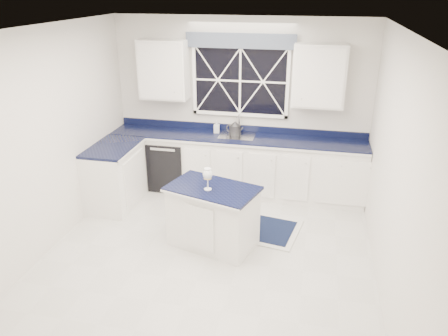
% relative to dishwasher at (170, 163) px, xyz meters
% --- Properties ---
extents(ground, '(4.50, 4.50, 0.00)m').
position_rel_dishwasher_xyz_m(ground, '(1.10, -1.95, -0.41)').
color(ground, beige).
rests_on(ground, ground).
extents(back_wall, '(4.00, 0.10, 2.70)m').
position_rel_dishwasher_xyz_m(back_wall, '(1.10, 0.30, 0.94)').
color(back_wall, silver).
rests_on(back_wall, ground).
extents(base_cabinets, '(3.99, 1.60, 0.90)m').
position_rel_dishwasher_xyz_m(base_cabinets, '(0.77, -0.17, 0.04)').
color(base_cabinets, white).
rests_on(base_cabinets, ground).
extents(countertop, '(3.98, 0.64, 0.04)m').
position_rel_dishwasher_xyz_m(countertop, '(1.10, 0.00, 0.51)').
color(countertop, black).
rests_on(countertop, base_cabinets).
extents(dishwasher, '(0.60, 0.58, 0.82)m').
position_rel_dishwasher_xyz_m(dishwasher, '(0.00, 0.00, 0.00)').
color(dishwasher, black).
rests_on(dishwasher, ground).
extents(window, '(1.65, 0.09, 1.26)m').
position_rel_dishwasher_xyz_m(window, '(1.10, 0.25, 1.42)').
color(window, black).
rests_on(window, ground).
extents(upper_cabinets, '(3.10, 0.34, 0.90)m').
position_rel_dishwasher_xyz_m(upper_cabinets, '(1.10, 0.13, 1.49)').
color(upper_cabinets, white).
rests_on(upper_cabinets, ground).
extents(faucet, '(0.05, 0.20, 0.30)m').
position_rel_dishwasher_xyz_m(faucet, '(1.10, 0.19, 0.69)').
color(faucet, '#B7B7B9').
rests_on(faucet, countertop).
extents(island, '(1.23, 0.94, 0.81)m').
position_rel_dishwasher_xyz_m(island, '(1.10, -1.60, -0.00)').
color(island, white).
rests_on(island, ground).
extents(rug, '(1.48, 1.05, 0.02)m').
position_rel_dishwasher_xyz_m(rug, '(1.49, -1.08, -0.40)').
color(rug, beige).
rests_on(rug, ground).
extents(kettle, '(0.29, 0.23, 0.21)m').
position_rel_dishwasher_xyz_m(kettle, '(1.06, 0.09, 0.63)').
color(kettle, '#313133').
rests_on(kettle, countertop).
extents(wine_glass, '(0.12, 0.12, 0.28)m').
position_rel_dishwasher_xyz_m(wine_glass, '(1.06, -1.67, 0.59)').
color(wine_glass, white).
rests_on(wine_glass, island).
extents(soap_bottle, '(0.10, 0.10, 0.19)m').
position_rel_dishwasher_xyz_m(soap_bottle, '(0.76, 0.12, 0.63)').
color(soap_bottle, silver).
rests_on(soap_bottle, countertop).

